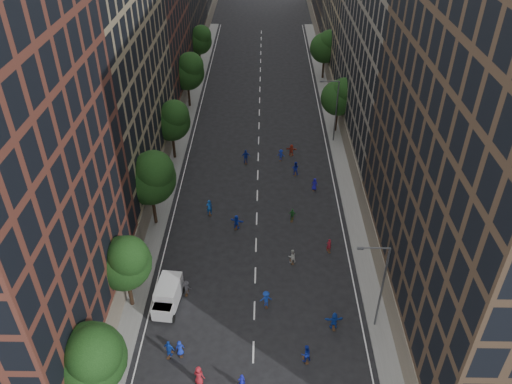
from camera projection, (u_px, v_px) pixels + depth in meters
ground at (258, 159)px, 66.90m from camera, size 240.00×240.00×0.00m
sidewalk_left at (177, 131)px, 73.15m from camera, size 4.00×105.00×0.15m
sidewalk_right at (341, 132)px, 72.82m from camera, size 4.00×105.00×0.15m
bldg_left_b at (80, 45)px, 53.29m from camera, size 14.00×26.00×34.00m
bldg_left_c at (132, 14)px, 73.83m from camera, size 14.00×20.00×28.00m
bldg_right_b at (415, 26)px, 60.42m from camera, size 14.00×28.00×33.00m
tree_left_0 at (91, 358)px, 34.05m from camera, size 5.20×5.20×8.83m
tree_left_1 at (125, 261)px, 42.47m from camera, size 4.80×4.80×8.21m
tree_left_2 at (151, 176)px, 51.80m from camera, size 5.60×5.60×9.45m
tree_left_3 at (172, 120)px, 63.58m from camera, size 5.00×5.00×8.58m
tree_left_4 at (188, 70)px, 76.50m from camera, size 5.40×5.40×9.08m
tree_left_5 at (199, 39)px, 89.84m from camera, size 4.80×4.80×8.33m
tree_right_a at (340, 96)px, 69.93m from camera, size 5.00×5.00×8.39m
tree_right_b at (326, 46)px, 86.09m from camera, size 5.20×5.20×8.83m
streetlamp_near at (380, 283)px, 40.88m from camera, size 2.64×0.22×9.06m
streetlamp_far at (335, 108)px, 67.87m from camera, size 2.64×0.22×9.06m
cargo_van at (168, 296)px, 45.07m from camera, size 2.49×4.53×2.31m
skater_0 at (180, 348)px, 40.94m from camera, size 0.84×0.68×1.49m
skater_1 at (242, 382)px, 38.36m from camera, size 0.65×0.52×1.57m
skater_2 at (306, 354)px, 40.34m from camera, size 1.04×0.94×1.76m
skater_3 at (266, 299)px, 45.22m from camera, size 1.19×0.82×1.69m
skater_4 at (169, 349)px, 40.75m from camera, size 1.08×0.73×1.71m
skater_5 at (334, 321)px, 43.12m from camera, size 1.64×0.64×1.73m
skater_6 at (199, 376)px, 38.64m from camera, size 1.04×0.87×1.83m
skater_7 at (329, 245)px, 51.38m from camera, size 0.62×0.48×1.50m
skater_8 at (292, 257)px, 49.94m from camera, size 0.89×0.77×1.57m
skater_9 at (186, 288)px, 46.49m from camera, size 1.00×0.62×1.50m
skater_10 at (292, 215)px, 55.58m from camera, size 0.94×0.58×1.50m
skater_11 at (237, 222)px, 54.42m from camera, size 1.60×0.95×1.64m
skater_12 at (314, 184)px, 60.48m from camera, size 0.86×0.68×1.55m
skater_13 at (209, 208)px, 56.36m from camera, size 0.82×0.68×1.92m
skater_14 at (295, 169)px, 63.19m from camera, size 0.97×0.81×1.81m
skater_15 at (281, 155)px, 66.19m from camera, size 1.08×0.79×1.51m
skater_16 at (246, 157)px, 65.46m from camera, size 1.16×0.60×1.90m
skater_17 at (291, 150)px, 67.13m from camera, size 1.53×0.70×1.59m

